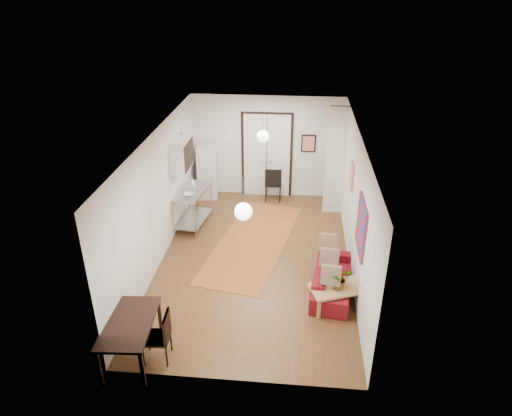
# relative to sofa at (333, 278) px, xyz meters

# --- Properties ---
(floor) EXTENTS (7.00, 7.00, 0.00)m
(floor) POSITION_rel_sofa_xyz_m (-1.68, 0.98, -0.27)
(floor) COLOR brown
(floor) RESTS_ON ground
(ceiling) EXTENTS (4.20, 7.00, 0.02)m
(ceiling) POSITION_rel_sofa_xyz_m (-1.68, 0.98, 2.63)
(ceiling) COLOR white
(ceiling) RESTS_ON wall_back
(wall_back) EXTENTS (4.20, 0.02, 2.90)m
(wall_back) POSITION_rel_sofa_xyz_m (-1.68, 4.48, 1.18)
(wall_back) COLOR silver
(wall_back) RESTS_ON floor
(wall_front) EXTENTS (4.20, 0.02, 2.90)m
(wall_front) POSITION_rel_sofa_xyz_m (-1.68, -2.52, 1.18)
(wall_front) COLOR silver
(wall_front) RESTS_ON floor
(wall_left) EXTENTS (0.02, 7.00, 2.90)m
(wall_left) POSITION_rel_sofa_xyz_m (-3.78, 0.98, 1.18)
(wall_left) COLOR silver
(wall_left) RESTS_ON floor
(wall_right) EXTENTS (0.02, 7.00, 2.90)m
(wall_right) POSITION_rel_sofa_xyz_m (0.42, 0.98, 1.18)
(wall_right) COLOR silver
(wall_right) RESTS_ON floor
(double_doors) EXTENTS (1.44, 0.06, 2.50)m
(double_doors) POSITION_rel_sofa_xyz_m (-1.68, 4.43, 0.93)
(double_doors) COLOR white
(double_doors) RESTS_ON wall_back
(stub_partition) EXTENTS (0.50, 0.10, 2.90)m
(stub_partition) POSITION_rel_sofa_xyz_m (0.17, 3.53, 1.18)
(stub_partition) COLOR silver
(stub_partition) RESTS_ON floor
(wall_cabinet) EXTENTS (0.35, 1.00, 0.70)m
(wall_cabinet) POSITION_rel_sofa_xyz_m (-3.60, 2.48, 1.63)
(wall_cabinet) COLOR white
(wall_cabinet) RESTS_ON wall_left
(painting_popart) EXTENTS (0.05, 1.00, 1.00)m
(painting_popart) POSITION_rel_sofa_xyz_m (0.40, -0.27, 1.38)
(painting_popart) COLOR red
(painting_popart) RESTS_ON wall_right
(painting_abstract) EXTENTS (0.05, 0.50, 0.60)m
(painting_abstract) POSITION_rel_sofa_xyz_m (0.40, 1.78, 1.53)
(painting_abstract) COLOR #EDDFC6
(painting_abstract) RESTS_ON wall_right
(poster_back) EXTENTS (0.40, 0.03, 0.50)m
(poster_back) POSITION_rel_sofa_xyz_m (-0.53, 4.45, 1.33)
(poster_back) COLOR red
(poster_back) RESTS_ON wall_back
(print_left) EXTENTS (0.03, 0.44, 0.54)m
(print_left) POSITION_rel_sofa_xyz_m (-3.75, 2.98, 1.68)
(print_left) COLOR #9A6E40
(print_left) RESTS_ON wall_left
(pendant_back) EXTENTS (0.30, 0.30, 0.80)m
(pendant_back) POSITION_rel_sofa_xyz_m (-1.68, 2.98, 1.98)
(pendant_back) COLOR white
(pendant_back) RESTS_ON ceiling
(pendant_front) EXTENTS (0.30, 0.30, 0.80)m
(pendant_front) POSITION_rel_sofa_xyz_m (-1.68, -1.02, 1.98)
(pendant_front) COLOR white
(pendant_front) RESTS_ON ceiling
(kilim_rug) EXTENTS (2.31, 4.33, 0.01)m
(kilim_rug) POSITION_rel_sofa_xyz_m (-1.79, 1.72, -0.27)
(kilim_rug) COLOR #AE5F2B
(kilim_rug) RESTS_ON floor
(sofa) EXTENTS (1.95, 0.98, 0.55)m
(sofa) POSITION_rel_sofa_xyz_m (0.00, 0.00, 0.00)
(sofa) COLOR maroon
(sofa) RESTS_ON floor
(coffee_table) EXTENTS (1.16, 0.90, 0.46)m
(coffee_table) POSITION_rel_sofa_xyz_m (0.04, -0.54, 0.12)
(coffee_table) COLOR tan
(coffee_table) RESTS_ON floor
(potted_plant) EXTENTS (0.47, 0.50, 0.44)m
(potted_plant) POSITION_rel_sofa_xyz_m (0.07, -0.54, 0.41)
(potted_plant) COLOR #365E2A
(potted_plant) RESTS_ON coffee_table
(kitchen_counter) EXTENTS (0.82, 1.37, 0.99)m
(kitchen_counter) POSITION_rel_sofa_xyz_m (-3.40, 2.39, 0.38)
(kitchen_counter) COLOR #B1B3B6
(kitchen_counter) RESTS_ON floor
(bowl) EXTENTS (0.28, 0.28, 0.06)m
(bowl) POSITION_rel_sofa_xyz_m (-3.40, 2.09, 0.75)
(bowl) COLOR silver
(bowl) RESTS_ON kitchen_counter
(soap_bottle) EXTENTS (0.11, 0.11, 0.21)m
(soap_bottle) POSITION_rel_sofa_xyz_m (-3.43, 2.64, 0.82)
(soap_bottle) COLOR teal
(soap_bottle) RESTS_ON kitchen_counter
(fridge) EXTENTS (0.60, 0.60, 1.52)m
(fridge) POSITION_rel_sofa_xyz_m (-3.35, 4.13, 0.48)
(fridge) COLOR silver
(fridge) RESTS_ON floor
(dining_table) EXTENTS (0.85, 1.39, 0.74)m
(dining_table) POSITION_rel_sofa_xyz_m (-3.43, -2.17, 0.39)
(dining_table) COLOR black
(dining_table) RESTS_ON floor
(dining_chair_near) EXTENTS (0.47, 0.64, 0.92)m
(dining_chair_near) POSITION_rel_sofa_xyz_m (-3.00, -2.08, 0.26)
(dining_chair_near) COLOR #392012
(dining_chair_near) RESTS_ON floor
(dining_chair_far) EXTENTS (0.47, 0.64, 0.92)m
(dining_chair_far) POSITION_rel_sofa_xyz_m (-3.00, -2.08, 0.26)
(dining_chair_far) COLOR #392012
(dining_chair_far) RESTS_ON floor
(black_side_chair) EXTENTS (0.47, 0.47, 1.00)m
(black_side_chair) POSITION_rel_sofa_xyz_m (-1.46, 4.22, 0.31)
(black_side_chair) COLOR black
(black_side_chair) RESTS_ON floor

